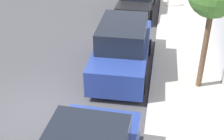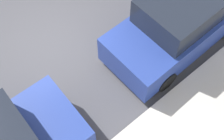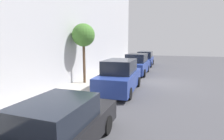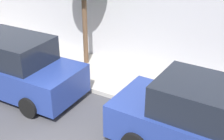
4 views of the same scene
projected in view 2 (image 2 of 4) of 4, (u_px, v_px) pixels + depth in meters
name	position (u px, v px, depth m)	size (l,w,h in m)	color
ground_plane	(50.00, 49.00, 9.72)	(60.00, 60.00, 0.00)	#424247
parked_suv_third	(182.00, 21.00, 9.09)	(2.08, 4.83, 1.98)	navy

